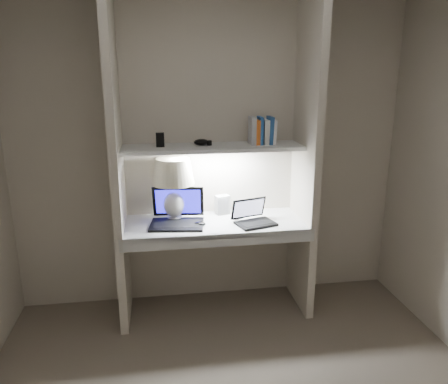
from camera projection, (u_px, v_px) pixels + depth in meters
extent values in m
cube|color=beige|center=(210.00, 156.00, 3.60)|extent=(3.20, 0.01, 2.50)
cube|color=beige|center=(117.00, 166.00, 3.23)|extent=(0.06, 0.55, 2.50)
cube|color=beige|center=(306.00, 160.00, 3.44)|extent=(0.06, 0.55, 2.50)
cube|color=white|center=(215.00, 224.00, 3.47)|extent=(1.40, 0.55, 0.04)
cube|color=silver|center=(220.00, 240.00, 3.23)|extent=(1.46, 0.03, 0.10)
cube|color=silver|center=(213.00, 148.00, 3.40)|extent=(1.40, 0.36, 0.03)
cube|color=white|center=(213.00, 150.00, 3.41)|extent=(0.60, 0.04, 0.02)
cylinder|color=white|center=(174.00, 218.00, 3.53)|extent=(0.12, 0.12, 0.02)
ellipsoid|color=white|center=(174.00, 204.00, 3.50)|extent=(0.17, 0.17, 0.21)
cylinder|color=white|center=(173.00, 189.00, 3.47)|extent=(0.03, 0.03, 0.09)
sphere|color=#FFD899|center=(173.00, 178.00, 3.44)|extent=(0.05, 0.05, 0.05)
cube|color=black|center=(177.00, 225.00, 3.38)|extent=(0.44, 0.33, 0.02)
cube|color=black|center=(177.00, 224.00, 3.37)|extent=(0.37, 0.24, 0.00)
cube|color=black|center=(178.00, 201.00, 3.51)|extent=(0.41, 0.13, 0.26)
cube|color=#1F1AE4|center=(178.00, 202.00, 3.50)|extent=(0.36, 0.10, 0.21)
cube|color=black|center=(256.00, 224.00, 3.40)|extent=(0.34, 0.28, 0.02)
cube|color=black|center=(256.00, 222.00, 3.40)|extent=(0.28, 0.21, 0.00)
cube|color=black|center=(248.00, 208.00, 3.48)|extent=(0.29, 0.14, 0.17)
cube|color=silver|center=(249.00, 208.00, 3.48)|extent=(0.26, 0.12, 0.14)
cube|color=silver|center=(222.00, 205.00, 3.64)|extent=(0.13, 0.11, 0.16)
ellipsoid|color=black|center=(200.00, 224.00, 3.37)|extent=(0.11, 0.09, 0.03)
torus|color=black|center=(238.00, 217.00, 3.57)|extent=(0.09, 0.09, 0.01)
cube|color=yellow|center=(167.00, 228.00, 3.33)|extent=(0.08, 0.08, 0.00)
cube|color=white|center=(273.00, 132.00, 3.46)|extent=(0.03, 0.14, 0.19)
cube|color=#245193|center=(270.00, 130.00, 3.46)|extent=(0.04, 0.14, 0.22)
cube|color=white|center=(265.00, 132.00, 3.45)|extent=(0.04, 0.14, 0.19)
cube|color=#2960B2|center=(260.00, 130.00, 3.44)|extent=(0.02, 0.14, 0.22)
cube|color=orange|center=(257.00, 132.00, 3.44)|extent=(0.03, 0.14, 0.19)
cube|color=#B9B8BD|center=(252.00, 131.00, 3.44)|extent=(0.04, 0.14, 0.22)
cube|color=black|center=(160.00, 140.00, 3.34)|extent=(0.06, 0.05, 0.11)
ellipsoid|color=black|center=(201.00, 142.00, 3.40)|extent=(0.12, 0.09, 0.05)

